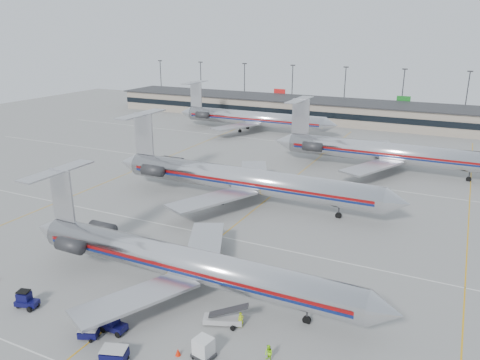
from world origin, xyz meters
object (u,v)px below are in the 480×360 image
Objects in this scene: jet_second_row at (241,179)px; uld_container at (204,348)px; belt_loader at (224,318)px; jet_foreground at (181,261)px; tug_center at (113,323)px.

uld_container is at bearing -68.93° from jet_second_row.
uld_container is 5.02m from belt_loader.
jet_foreground is at bearing 142.10° from uld_container.
uld_container is at bearing -48.36° from jet_foreground.
jet_second_row is at bearing 121.53° from uld_container.
jet_foreground is at bearing 131.32° from belt_loader.
belt_loader is at bearing 108.49° from uld_container.
jet_second_row is at bearing 96.90° from tug_center.
jet_foreground is 9.57m from tug_center.
belt_loader is at bearing -66.99° from jet_second_row.
jet_second_row is 38.24m from uld_container.
jet_second_row is 36.49m from tug_center.
jet_second_row is (-6.10, 27.02, 0.50)m from jet_foreground.
jet_second_row is 33.42m from belt_loader.
tug_center is at bearing -83.16° from jet_second_row.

